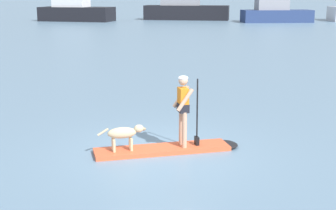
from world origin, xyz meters
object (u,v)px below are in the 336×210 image
Objects in this scene: person_paddler at (184,106)px; moored_boat_starboard at (275,12)px; paddleboard at (172,149)px; moored_boat_port at (185,9)px; dog at (124,134)px; moored_boat_outer at (75,9)px.

moored_boat_starboard is (5.68, 50.30, 0.17)m from person_paddler.
moored_boat_port is at bearing 95.66° from paddleboard.
dog is (-1.32, -0.53, -0.58)m from person_paddler.
moored_boat_outer is at bearing 110.70° from paddleboard.
moored_boat_outer is (-17.65, 49.90, 0.98)m from dog.
moored_boat_port is at bearing 162.65° from moored_boat_starboard.
person_paddler is at bearing 21.80° from paddleboard.
person_paddler is 0.15× the size of moored_boat_port.
moored_boat_outer reaches higher than dog.
person_paddler is 52.89m from moored_boat_outer.
dog is 0.12× the size of moored_boat_starboard.
dog is 0.10× the size of moored_boat_port.
moored_boat_port is 11.84m from moored_boat_starboard.
moored_boat_port is at bearing 95.95° from person_paddler.
moored_boat_outer reaches higher than paddleboard.
moored_boat_starboard is (11.30, -3.53, -0.19)m from moored_boat_port.
dog is 0.11× the size of moored_boat_outer.
moored_boat_outer is (-18.97, 49.37, 0.40)m from person_paddler.
dog is at bearing -97.85° from moored_boat_starboard.
paddleboard is at bearing -69.30° from moored_boat_outer.
dog is (-1.05, -0.42, 0.45)m from paddleboard.
moored_boat_starboard reaches higher than person_paddler.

